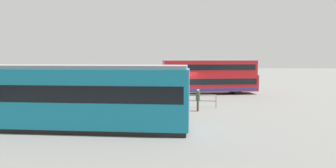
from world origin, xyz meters
name	(u,v)px	position (x,y,z in m)	size (l,w,h in m)	color
ground_plane	(186,96)	(0.00, 0.00, 0.00)	(160.00, 160.00, 0.00)	slate
double_decker_bus	(209,76)	(-2.54, -1.94, 1.94)	(10.74, 4.44, 3.79)	red
tram_yellow	(79,96)	(5.54, 14.87, 1.88)	(12.40, 2.70, 3.64)	teal
pedestrian_near_railing	(139,90)	(4.24, 3.91, 1.01)	(0.43, 0.43, 1.74)	black
pedestrian_crossing	(198,98)	(-1.19, 8.60, 0.96)	(0.37, 0.37, 1.67)	#4C3F2D
pedestrian_railing	(177,98)	(0.52, 6.89, 0.73)	(6.45, 0.44, 1.08)	gray
info_sign	(107,86)	(6.20, 7.40, 1.71)	(0.94, 0.12, 2.50)	slate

